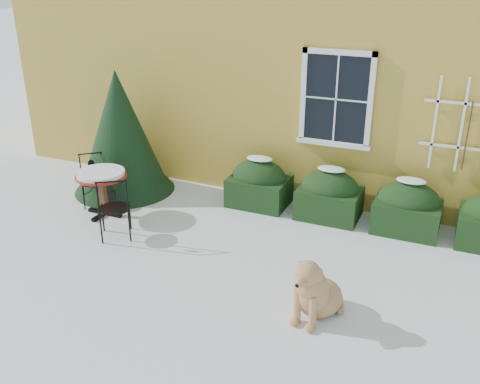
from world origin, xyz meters
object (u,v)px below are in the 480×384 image
at_px(bistro_table, 101,179).
at_px(dog, 314,292).
at_px(patio_chair_near, 114,208).
at_px(patio_chair_far, 93,180).
at_px(evergreen_shrub, 121,144).

bearing_deg(bistro_table, dog, -18.42).
bearing_deg(bistro_table, patio_chair_near, -41.73).
bearing_deg(patio_chair_near, dog, 133.85).
bearing_deg(patio_chair_far, evergreen_shrub, 40.43).
bearing_deg(bistro_table, patio_chair_far, 144.55).
xyz_separation_m(bistro_table, patio_chair_far, (-0.46, 0.33, -0.21)).
relative_size(patio_chair_near, patio_chair_far, 1.13).
xyz_separation_m(patio_chair_near, patio_chair_far, (-1.16, 0.95, -0.06)).
height_order(evergreen_shrub, bistro_table, evergreen_shrub).
height_order(patio_chair_near, dog, patio_chair_near).
bearing_deg(patio_chair_far, dog, -60.30).
distance_m(patio_chair_near, patio_chair_far, 1.50).
relative_size(evergreen_shrub, patio_chair_near, 2.22).
xyz_separation_m(evergreen_shrub, dog, (4.53, -2.49, -0.57)).
bearing_deg(dog, patio_chair_far, 172.43).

